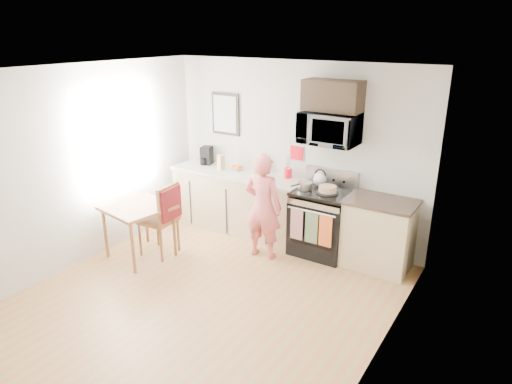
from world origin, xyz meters
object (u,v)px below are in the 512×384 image
Objects in this scene: chair at (166,211)px; cake at (328,190)px; microwave at (330,128)px; range at (321,224)px; dining_table at (138,212)px; person at (263,207)px.

chair is 3.57× the size of cake.
microwave is 0.73× the size of chair.
range is 1.33m from microwave.
microwave is at bearing 118.60° from cake.
microwave is 2.61× the size of cake.
dining_table is at bearing -146.96° from cake.
dining_table is (-2.05, -1.44, 0.23)m from range.
chair reaches higher than dining_table.
person reaches higher than range.
microwave is 0.81m from cake.
range is at bearing -146.88° from person.
person is at bearing -140.40° from range.
range reaches higher than cake.
dining_table is at bearing -142.94° from microwave.
person reaches higher than cake.
dining_table is (-2.05, -1.55, -1.09)m from microwave.
microwave reaches higher than chair.
range is 0.88m from person.
person reaches higher than dining_table.
cake is at bearing 33.04° from dining_table.
cake is at bearing -32.08° from range.
chair is at bearing 35.21° from dining_table.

